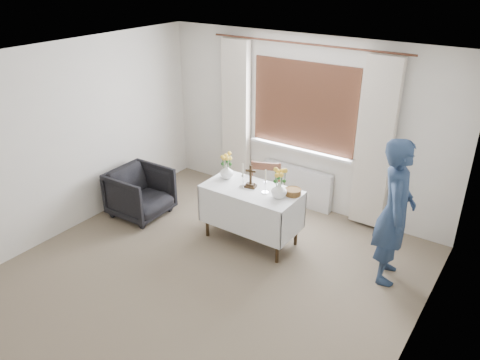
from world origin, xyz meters
name	(u,v)px	position (x,y,z in m)	size (l,w,h in m)	color
ground	(196,286)	(0.00, 0.00, 0.00)	(5.00, 5.00, 0.00)	#7B6955
altar_table	(251,215)	(-0.01, 1.18, 0.38)	(1.24, 0.64, 0.76)	white
wooden_chair	(263,200)	(-0.02, 1.47, 0.47)	(0.44, 0.44, 0.94)	#54301D
armchair	(140,193)	(-1.70, 0.85, 0.35)	(0.75, 0.77, 0.70)	black
person	(395,212)	(1.71, 1.43, 0.86)	(0.63, 0.41, 1.72)	navy
radiator	(297,186)	(0.00, 2.42, 0.30)	(1.10, 0.10, 0.60)	silver
wooden_cross	(251,176)	(-0.05, 1.21, 0.91)	(0.14, 0.10, 0.30)	black
candlestick_left	(243,176)	(-0.13, 1.15, 0.92)	(0.09, 0.09, 0.32)	white
candlestick_right	(265,181)	(0.19, 1.18, 0.92)	(0.09, 0.09, 0.31)	white
flower_vase_left	(227,172)	(-0.46, 1.26, 0.86)	(0.18, 0.18, 0.19)	white
flower_vase_right	(279,190)	(0.39, 1.17, 0.86)	(0.19, 0.19, 0.20)	white
wicker_basket	(293,192)	(0.50, 1.33, 0.80)	(0.20, 0.20, 0.08)	brown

